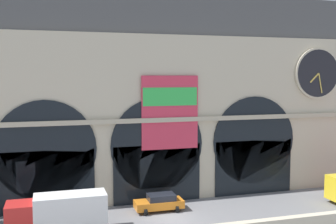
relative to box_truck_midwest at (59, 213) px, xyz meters
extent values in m
plane|color=slate|center=(9.41, 0.72, -1.70)|extent=(200.00, 200.00, 0.00)
cube|color=beige|center=(9.41, 8.17, 6.40)|extent=(43.44, 4.90, 16.20)
cube|color=#4C4C4C|center=(9.41, 8.47, 16.59)|extent=(43.44, 4.30, 4.18)
cube|color=black|center=(-0.93, 5.67, 1.11)|extent=(8.62, 0.20, 5.63)
cylinder|color=black|center=(-0.93, 5.67, 3.93)|extent=(9.07, 0.20, 9.07)
cube|color=black|center=(9.41, 5.67, 1.11)|extent=(8.62, 0.20, 5.63)
cylinder|color=black|center=(9.41, 5.67, 3.93)|extent=(9.07, 0.20, 9.07)
cube|color=black|center=(19.75, 5.67, 1.11)|extent=(8.62, 0.20, 5.63)
cylinder|color=black|center=(19.75, 5.67, 3.93)|extent=(9.07, 0.20, 9.07)
cylinder|color=beige|center=(27.09, 5.57, 10.84)|extent=(5.45, 0.25, 5.45)
cylinder|color=black|center=(27.09, 5.45, 10.84)|extent=(5.04, 0.06, 5.04)
cube|color=gold|center=(26.59, 5.39, 10.36)|extent=(1.11, 0.04, 1.08)
cube|color=gold|center=(27.32, 5.37, 9.79)|extent=(0.58, 0.04, 2.12)
cube|color=#D8334C|center=(10.64, 5.55, 7.05)|extent=(5.63, 0.12, 7.09)
cube|color=green|center=(10.64, 5.47, 8.59)|extent=(5.40, 0.04, 1.76)
cube|color=#B6AB91|center=(9.41, 5.57, 6.37)|extent=(43.44, 0.50, 0.44)
cube|color=red|center=(-2.86, 0.00, -0.13)|extent=(2.00, 2.30, 2.30)
cube|color=white|center=(0.89, 0.00, 0.07)|extent=(5.50, 2.30, 2.70)
cylinder|color=black|center=(2.14, 1.04, -1.28)|extent=(0.28, 0.84, 0.84)
cube|color=orange|center=(8.86, 3.12, -1.05)|extent=(4.40, 1.80, 0.70)
cube|color=black|center=(9.08, 3.12, -0.43)|extent=(2.46, 1.62, 0.55)
cylinder|color=black|center=(7.41, 2.31, -1.40)|extent=(0.28, 0.60, 0.60)
cylinder|color=black|center=(7.41, 3.93, -1.40)|extent=(0.28, 0.60, 0.60)
cylinder|color=black|center=(10.31, 2.31, -1.40)|extent=(0.28, 0.60, 0.60)
cylinder|color=black|center=(10.31, 3.93, -1.40)|extent=(0.28, 0.60, 0.60)
cylinder|color=black|center=(25.98, 1.15, -1.28)|extent=(0.28, 0.84, 0.84)
camera|label=1|loc=(-0.51, -31.75, 10.54)|focal=43.53mm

